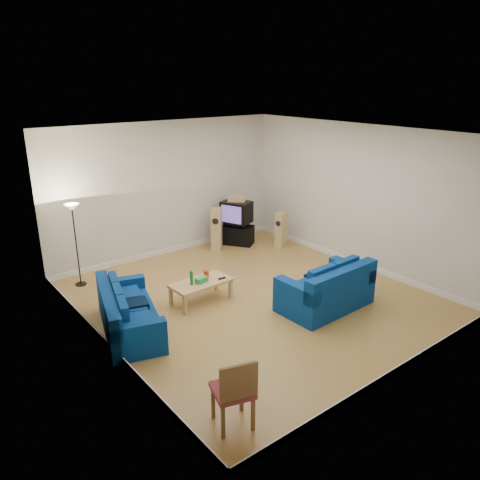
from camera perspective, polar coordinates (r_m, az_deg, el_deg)
room at (r=8.75m, az=1.61°, el=2.06°), size 6.01×6.51×3.21m
sofa_three_seat at (r=8.28m, az=-13.67°, el=-8.98°), size 1.38×2.15×0.77m
sofa_loveseat at (r=8.94m, az=10.61°, el=-6.21°), size 1.79×1.03×0.88m
coffee_table at (r=9.04m, az=-4.78°, el=-5.39°), size 1.19×0.62×0.42m
bottle at (r=8.85m, az=-5.93°, el=-4.61°), size 0.08×0.08×0.27m
tissue_box at (r=8.97m, az=-4.73°, el=-4.86°), size 0.26×0.18×0.10m
red_canister at (r=9.16m, az=-4.14°, el=-4.14°), size 0.12×0.12×0.14m
remote at (r=9.11m, az=-2.21°, el=-4.69°), size 0.16×0.06×0.02m
tv_stand at (r=12.17m, az=-0.31°, el=0.64°), size 0.82×0.91×0.49m
av_receiver at (r=12.12m, az=-0.30°, el=2.04°), size 0.54×0.57×0.10m
television at (r=11.96m, az=-0.45°, el=3.43°), size 0.76×0.86×0.55m
centre_speaker at (r=11.87m, az=-0.44°, el=5.06°), size 0.43×0.43×0.15m
speaker_left at (r=11.70m, az=-2.88°, el=1.34°), size 0.40×0.40×1.06m
speaker_right at (r=11.88m, az=4.99°, el=1.18°), size 0.32×0.28×0.91m
floor_lamp at (r=9.95m, az=-19.68°, el=2.46°), size 0.30×0.30×1.75m
dining_chair at (r=5.93m, az=-0.66°, el=-17.80°), size 0.59×0.59×0.99m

